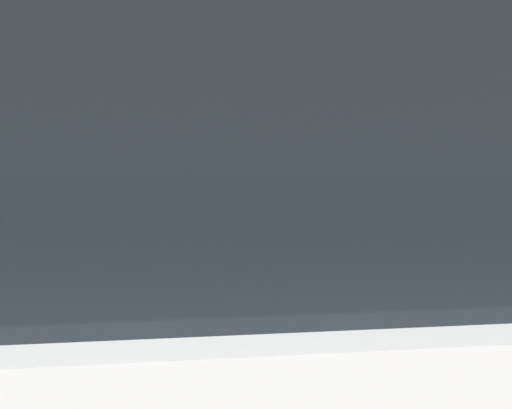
# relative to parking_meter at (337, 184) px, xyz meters

# --- Properties ---
(parking_meter) EXTENTS (0.17, 0.18, 1.46)m
(parking_meter) POSITION_rel_parking_meter_xyz_m (0.00, 0.00, 0.00)
(parking_meter) COLOR slate
(parking_meter) RESTS_ON sidewalk_curb
(pedestrian_at_meter) EXTENTS (0.77, 0.58, 1.79)m
(pedestrian_at_meter) POSITION_rel_parking_meter_xyz_m (-0.57, 0.23, -0.02)
(pedestrian_at_meter) COLOR black
(pedestrian_at_meter) RESTS_ON sidewalk_curb
(parked_hatchback_white) EXTENTS (4.03, 1.83, 1.81)m
(parked_hatchback_white) POSITION_rel_parking_meter_xyz_m (-0.32, -1.47, -0.30)
(parked_hatchback_white) COLOR white
(parked_hatchback_white) RESTS_ON ground
(background_railing) EXTENTS (24.06, 0.06, 1.06)m
(background_railing) POSITION_rel_parking_meter_xyz_m (-0.07, 2.27, -0.30)
(background_railing) COLOR #1E602D
(background_railing) RESTS_ON sidewalk_curb
(backdrop_wall) EXTENTS (32.00, 0.50, 3.84)m
(backdrop_wall) POSITION_rel_parking_meter_xyz_m (-0.07, 5.82, 0.70)
(backdrop_wall) COLOR gray
(backdrop_wall) RESTS_ON ground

